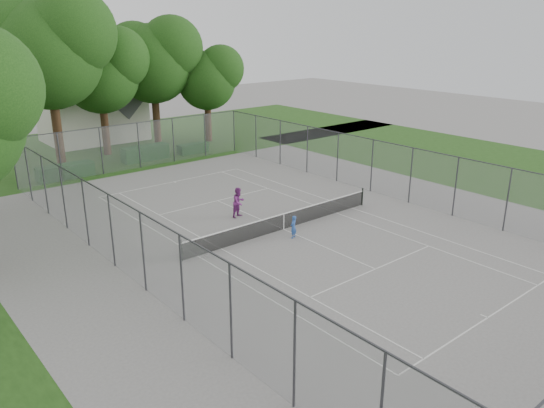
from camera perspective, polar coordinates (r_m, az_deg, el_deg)
ground at (r=28.88m, az=1.27°, el=-2.75°), size 120.00×120.00×0.00m
grass_far at (r=50.61m, az=-18.50°, el=5.77°), size 60.00×20.00×0.00m
grass_right at (r=45.76m, az=22.62°, el=3.97°), size 16.00×40.00×0.00m
court_markings at (r=28.87m, az=1.27°, el=-2.74°), size 11.03×23.83×0.01m
tennis_net at (r=28.69m, az=1.28°, el=-1.80°), size 12.87×0.10×1.10m
perimeter_fence at (r=28.26m, az=1.30°, el=0.67°), size 18.08×34.08×3.52m
tree_far_left at (r=43.67m, az=-22.92°, el=15.44°), size 9.21×8.41×13.23m
tree_far_midleft at (r=46.59m, az=-17.96°, el=13.78°), size 7.30×6.67×10.50m
tree_far_midright at (r=49.29m, az=-12.61°, el=15.17°), size 7.92×7.23×11.39m
tree_far_right at (r=50.29m, az=-6.95°, el=13.54°), size 6.16×5.62×8.85m
hedge_left at (r=41.18m, az=-21.34°, el=3.30°), size 3.96×1.19×0.99m
hedge_mid at (r=44.64m, az=-13.45°, el=5.36°), size 3.83×1.10×1.20m
hedge_right at (r=46.50m, az=-8.50°, el=5.95°), size 2.69×0.99×0.81m
house at (r=53.37m, az=-18.93°, el=11.06°), size 8.58×6.65×10.68m
girl_player at (r=27.58m, az=2.32°, el=-2.47°), size 0.52×0.44×1.22m
woman_player at (r=30.53m, az=-3.59°, el=0.19°), size 0.98×0.84×1.75m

